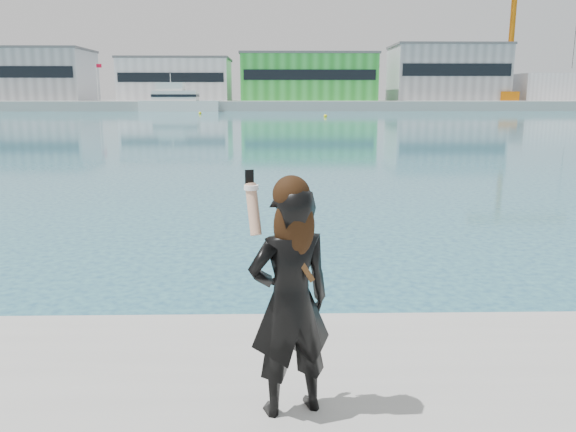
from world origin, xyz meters
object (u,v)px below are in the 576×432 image
motor_yacht (178,101)px  buoy_far (200,114)px  woman (290,295)px  buoy_near (325,117)px  dock_crane (517,40)px

motor_yacht → buoy_far: motor_yacht is taller
motor_yacht → woman: motor_yacht is taller
buoy_far → woman: bearing=-82.1°
buoy_near → dock_crane: bearing=44.0°
motor_yacht → buoy_far: bearing=-66.8°
dock_crane → buoy_far: 73.09m
motor_yacht → dock_crane: bearing=11.0°
dock_crane → buoy_near: dock_crane is taller
buoy_near → motor_yacht: bearing=129.3°
dock_crane → woman: dock_crane is taller
motor_yacht → buoy_far: size_ratio=32.12×
motor_yacht → woman: (19.83, -111.90, -0.43)m
motor_yacht → woman: size_ratio=9.56×
dock_crane → motor_yacht: size_ratio=1.49×
motor_yacht → buoy_near: size_ratio=32.12×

